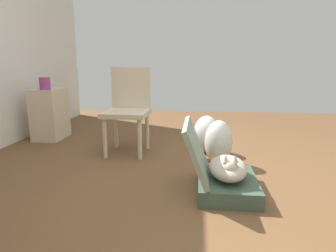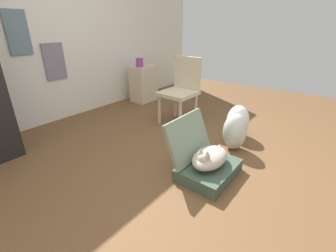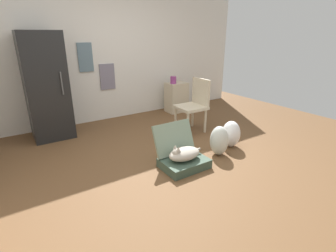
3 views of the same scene
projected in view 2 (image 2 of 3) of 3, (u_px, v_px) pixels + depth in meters
The scene contains 10 objects.
ground_plane at pixel (179, 168), 2.35m from camera, with size 7.68×7.68×0.00m, color brown.
wall_back at pixel (43, 27), 3.09m from camera, with size 6.40×0.15×2.60m.
suitcase_base at pixel (209, 170), 2.21m from camera, with size 0.59×0.44×0.12m, color #384C3D.
suitcase_lid at pixel (189, 138), 2.24m from camera, with size 0.59×0.44×0.04m, color gray.
cat at pixel (209, 158), 2.15m from camera, with size 0.52×0.28×0.22m.
plastic_bag_white at pixel (235, 132), 2.63m from camera, with size 0.26×0.27×0.43m, color silver.
plastic_bag_clear at pixel (238, 121), 2.95m from camera, with size 0.28×0.28×0.41m, color white.
side_table at pixel (144, 84), 4.31m from camera, with size 0.44×0.33×0.65m, color beige.
vase_tall at pixel (140, 63), 4.05m from camera, with size 0.13×0.13×0.15m, color #8C387A.
chair at pixel (181, 88), 3.28m from camera, with size 0.49×0.47×0.93m.
Camera 2 is at (-1.63, -1.13, 1.33)m, focal length 24.70 mm.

